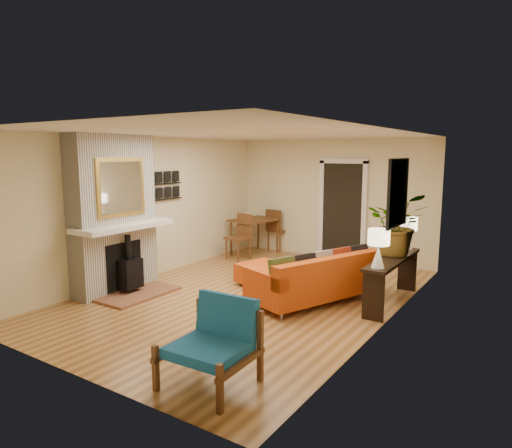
{
  "coord_description": "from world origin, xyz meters",
  "views": [
    {
      "loc": [
        4.03,
        -5.95,
        2.29
      ],
      "look_at": [
        0.0,
        0.2,
        1.15
      ],
      "focal_mm": 32.0,
      "sensor_mm": 36.0,
      "label": 1
    }
  ],
  "objects_px": {
    "houseplant": "(398,224)",
    "lamp_far": "(408,229)",
    "ottoman": "(263,273)",
    "dining_table": "(257,226)",
    "sofa": "(318,279)",
    "console_table": "(393,267)",
    "lamp_near": "(379,244)",
    "blue_chair": "(216,338)"
  },
  "relations": [
    {
      "from": "sofa",
      "to": "houseplant",
      "type": "distance_m",
      "value": 1.49
    },
    {
      "from": "ottoman",
      "to": "houseplant",
      "type": "relative_size",
      "value": 0.93
    },
    {
      "from": "dining_table",
      "to": "sofa",
      "type": "bearing_deg",
      "value": -41.2
    },
    {
      "from": "sofa",
      "to": "houseplant",
      "type": "relative_size",
      "value": 2.33
    },
    {
      "from": "dining_table",
      "to": "console_table",
      "type": "distance_m",
      "value": 4.06
    },
    {
      "from": "dining_table",
      "to": "console_table",
      "type": "bearing_deg",
      "value": -26.32
    },
    {
      "from": "blue_chair",
      "to": "dining_table",
      "type": "height_order",
      "value": "dining_table"
    },
    {
      "from": "blue_chair",
      "to": "lamp_near",
      "type": "distance_m",
      "value": 2.82
    },
    {
      "from": "sofa",
      "to": "dining_table",
      "type": "bearing_deg",
      "value": 138.8
    },
    {
      "from": "lamp_far",
      "to": "lamp_near",
      "type": "bearing_deg",
      "value": -90.0
    },
    {
      "from": "houseplant",
      "to": "lamp_far",
      "type": "bearing_deg",
      "value": 88.96
    },
    {
      "from": "console_table",
      "to": "sofa",
      "type": "bearing_deg",
      "value": -152.98
    },
    {
      "from": "sofa",
      "to": "ottoman",
      "type": "xyz_separation_m",
      "value": [
        -1.18,
        0.28,
        -0.15
      ]
    },
    {
      "from": "lamp_far",
      "to": "houseplant",
      "type": "distance_m",
      "value": 0.57
    },
    {
      "from": "lamp_near",
      "to": "houseplant",
      "type": "bearing_deg",
      "value": 90.62
    },
    {
      "from": "blue_chair",
      "to": "lamp_near",
      "type": "xyz_separation_m",
      "value": [
        0.76,
        2.65,
        0.6
      ]
    },
    {
      "from": "console_table",
      "to": "lamp_near",
      "type": "xyz_separation_m",
      "value": [
        0.0,
        -0.72,
        0.49
      ]
    },
    {
      "from": "sofa",
      "to": "lamp_far",
      "type": "distance_m",
      "value": 1.76
    },
    {
      "from": "blue_chair",
      "to": "lamp_near",
      "type": "relative_size",
      "value": 1.58
    },
    {
      "from": "lamp_near",
      "to": "houseplant",
      "type": "height_order",
      "value": "houseplant"
    },
    {
      "from": "ottoman",
      "to": "blue_chair",
      "type": "distance_m",
      "value": 3.46
    },
    {
      "from": "lamp_near",
      "to": "lamp_far",
      "type": "distance_m",
      "value": 1.47
    },
    {
      "from": "sofa",
      "to": "lamp_far",
      "type": "bearing_deg",
      "value": 51.69
    },
    {
      "from": "lamp_near",
      "to": "blue_chair",
      "type": "bearing_deg",
      "value": -106.02
    },
    {
      "from": "sofa",
      "to": "lamp_far",
      "type": "relative_size",
      "value": 4.25
    },
    {
      "from": "dining_table",
      "to": "houseplant",
      "type": "xyz_separation_m",
      "value": [
        3.63,
        -1.59,
        0.57
      ]
    },
    {
      "from": "console_table",
      "to": "lamp_near",
      "type": "height_order",
      "value": "lamp_near"
    },
    {
      "from": "sofa",
      "to": "lamp_near",
      "type": "relative_size",
      "value": 4.25
    },
    {
      "from": "console_table",
      "to": "lamp_far",
      "type": "height_order",
      "value": "lamp_far"
    },
    {
      "from": "console_table",
      "to": "houseplant",
      "type": "relative_size",
      "value": 1.88
    },
    {
      "from": "houseplant",
      "to": "dining_table",
      "type": "bearing_deg",
      "value": 156.3
    },
    {
      "from": "ottoman",
      "to": "lamp_far",
      "type": "xyz_separation_m",
      "value": [
        2.18,
        0.98,
        0.84
      ]
    },
    {
      "from": "blue_chair",
      "to": "houseplant",
      "type": "bearing_deg",
      "value": 78.13
    },
    {
      "from": "sofa",
      "to": "ottoman",
      "type": "relative_size",
      "value": 2.5
    },
    {
      "from": "houseplant",
      "to": "lamp_near",
      "type": "bearing_deg",
      "value": -89.38
    },
    {
      "from": "dining_table",
      "to": "lamp_far",
      "type": "relative_size",
      "value": 3.48
    },
    {
      "from": "ottoman",
      "to": "houseplant",
      "type": "distance_m",
      "value": 2.43
    },
    {
      "from": "blue_chair",
      "to": "console_table",
      "type": "bearing_deg",
      "value": 77.26
    },
    {
      "from": "blue_chair",
      "to": "lamp_far",
      "type": "height_order",
      "value": "lamp_far"
    },
    {
      "from": "sofa",
      "to": "console_table",
      "type": "xyz_separation_m",
      "value": [
        1.0,
        0.51,
        0.21
      ]
    },
    {
      "from": "blue_chair",
      "to": "dining_table",
      "type": "distance_m",
      "value": 5.92
    },
    {
      "from": "lamp_near",
      "to": "sofa",
      "type": "bearing_deg",
      "value": 168.31
    }
  ]
}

